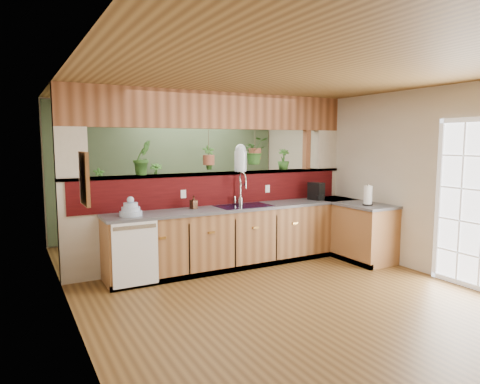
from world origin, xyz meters
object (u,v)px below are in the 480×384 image
faucet (242,187)px  paper_towel (368,196)px  soap_dispenser (194,202)px  glass_jar (241,158)px  shelving_console (137,215)px  dish_stack (131,210)px  coffee_maker (317,192)px

faucet → paper_towel: (1.63, -1.00, -0.12)m
soap_dispenser → glass_jar: (0.92, 0.27, 0.61)m
shelving_console → dish_stack: bearing=-96.7°
dish_stack → shelving_console: (0.70, 2.34, -0.48)m
soap_dispenser → coffee_maker: size_ratio=0.65×
coffee_maker → soap_dispenser: bearing=163.8°
coffee_maker → shelving_console: bearing=123.0°
faucet → glass_jar: (0.10, 0.22, 0.44)m
glass_jar → shelving_console: size_ratio=0.28×
glass_jar → paper_towel: bearing=-38.9°
paper_towel → shelving_console: size_ratio=0.21×
coffee_maker → glass_jar: (-1.22, 0.38, 0.57)m
soap_dispenser → shelving_console: soap_dispenser is taller
soap_dispenser → glass_jar: 1.14m
faucet → shelving_console: bearing=116.5°
faucet → coffee_maker: faucet is taller
dish_stack → soap_dispenser: bearing=9.7°
faucet → shelving_console: 2.47m
coffee_maker → dish_stack: bearing=167.7°
soap_dispenser → paper_towel: size_ratio=0.59×
faucet → shelving_console: (-1.06, 2.12, -0.67)m
soap_dispenser → shelving_console: (-0.25, 2.17, -0.49)m
soap_dispenser → coffee_maker: coffee_maker is taller
faucet → dish_stack: (-1.76, -0.21, -0.19)m
glass_jar → shelving_console: glass_jar is taller
soap_dispenser → shelving_console: size_ratio=0.12×
soap_dispenser → shelving_console: bearing=96.5°
faucet → soap_dispenser: bearing=-176.4°
shelving_console → coffee_maker: bearing=-33.7°
soap_dispenser → paper_towel: 2.62m
dish_stack → soap_dispenser: size_ratio=1.56×
dish_stack → coffee_maker: (3.09, 0.05, 0.05)m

